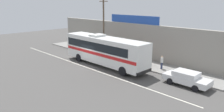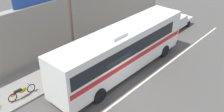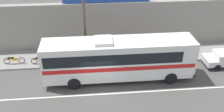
% 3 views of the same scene
% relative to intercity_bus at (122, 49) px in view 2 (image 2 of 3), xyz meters
% --- Properties ---
extents(ground_plane, '(70.00, 70.00, 0.00)m').
position_rel_intercity_bus_xyz_m(ground_plane, '(-1.66, -1.29, -2.07)').
color(ground_plane, '#4F4C49').
extents(sidewalk_slab, '(30.00, 3.60, 0.14)m').
position_rel_intercity_bus_xyz_m(sidewalk_slab, '(-1.66, 3.91, -2.00)').
color(sidewalk_slab, gray).
rests_on(sidewalk_slab, ground_plane).
extents(storefront_facade, '(30.00, 0.70, 4.80)m').
position_rel_intercity_bus_xyz_m(storefront_facade, '(-1.66, 6.06, 0.33)').
color(storefront_facade, gray).
rests_on(storefront_facade, ground_plane).
extents(road_center_stripe, '(30.00, 0.14, 0.01)m').
position_rel_intercity_bus_xyz_m(road_center_stripe, '(-1.66, -2.09, -2.06)').
color(road_center_stripe, silver).
rests_on(road_center_stripe, ground_plane).
extents(intercity_bus, '(12.42, 2.61, 3.78)m').
position_rel_intercity_bus_xyz_m(intercity_bus, '(0.00, 0.00, 0.00)').
color(intercity_bus, white).
rests_on(intercity_bus, ground_plane).
extents(parked_car, '(4.29, 1.89, 1.37)m').
position_rel_intercity_bus_xyz_m(parked_car, '(10.31, 1.18, -1.33)').
color(parked_car, silver).
rests_on(parked_car, ground_plane).
extents(utility_pole, '(1.60, 0.22, 8.26)m').
position_rel_intercity_bus_xyz_m(utility_pole, '(-2.59, 2.39, 2.34)').
color(utility_pole, brown).
rests_on(utility_pole, sidewalk_slab).
extents(motorcycle_red, '(1.97, 0.56, 0.94)m').
position_rel_intercity_bus_xyz_m(motorcycle_red, '(-6.83, 2.83, -1.50)').
color(motorcycle_red, black).
rests_on(motorcycle_red, sidewalk_slab).
extents(pedestrian_far_left, '(0.30, 0.48, 1.57)m').
position_rel_intercity_bus_xyz_m(pedestrian_far_left, '(6.10, 3.54, -1.02)').
color(pedestrian_far_left, navy).
rests_on(pedestrian_far_left, sidewalk_slab).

